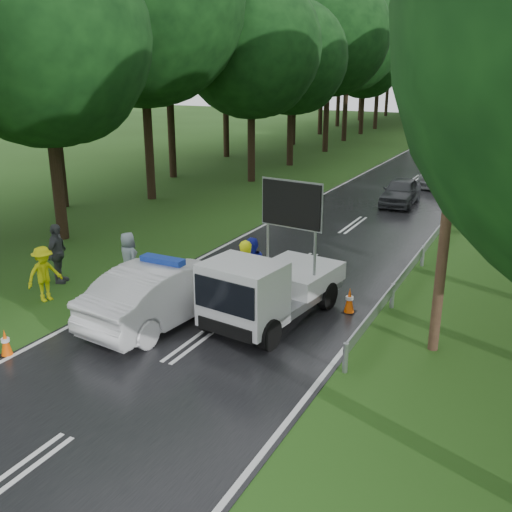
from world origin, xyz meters
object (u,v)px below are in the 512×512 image
Objects in this scene: police_sedan at (164,292)px; queue_car_fourth at (478,141)px; civilian at (253,268)px; queue_car_first at (401,192)px; officer at (245,276)px; barrier at (285,275)px; queue_car_third at (473,159)px; work_truck at (267,288)px; queue_car_second at (446,173)px.

police_sedan is 1.01× the size of queue_car_fourth.
civilian reaches higher than queue_car_first.
officer is 1.05m from civilian.
police_sedan is at bearing -147.05° from barrier.
queue_car_third is at bearing 79.65° from queue_car_first.
officer is at bearing 159.93° from work_truck.
queue_car_second is at bearing -92.37° from police_sedan.
officer is 1.14× the size of civilian.
queue_car_first is at bearing -95.03° from queue_car_fourth.
work_truck is 0.99m from officer.
queue_car_third reaches higher than queue_car_second.
queue_car_second is at bearing 67.82° from barrier.
queue_car_fourth reaches higher than barrier.
queue_car_second is at bearing 94.90° from work_truck.
police_sedan is 1.04× the size of queue_car_second.
officer is at bearing -128.51° from police_sedan.
barrier is 13.64m from queue_car_first.
barrier is at bearing -94.13° from queue_car_fourth.
police_sedan is 2.26× the size of barrier.
barrier is at bearing 4.47° from civilian.
queue_car_first is at bearing 77.90° from civilian.
queue_car_fourth is at bearing 93.21° from queue_car_third.
civilian is 0.35× the size of queue_car_fourth.
work_truck is 0.97× the size of queue_car_second.
civilian is at bearing -95.57° from queue_car_fourth.
queue_car_first is 0.76× the size of queue_car_fourth.
police_sedan reaches higher than barrier.
civilian is 35.96m from queue_car_fourth.
queue_car_second is at bearing -98.38° from queue_car_third.
officer reaches higher than barrier.
police_sedan is 2.49× the size of officer.
civilian reaches higher than queue_car_fourth.
work_truck is 2.31× the size of officer.
queue_car_fourth reaches higher than queue_car_third.
queue_car_first is 6.10m from queue_car_second.
civilian is (1.27, 2.58, 0.08)m from police_sedan.
civilian is 0.46× the size of queue_car_first.
queue_car_first is 12.13m from queue_car_third.
work_truck reaches higher than civilian.
barrier is 0.44× the size of queue_car_fourth.
police_sedan is 22.66m from queue_car_second.
civilian is at bearing -89.06° from officer.
queue_car_second is at bearing -109.41° from officer.
barrier is (2.18, 2.78, -0.08)m from police_sedan.
police_sedan reaches higher than queue_car_second.
officer is at bearing -96.90° from queue_car_third.
queue_car_first is (-0.24, 15.30, -0.32)m from work_truck.
barrier is 0.39× the size of queue_car_third.
work_truck is at bearing -149.14° from police_sedan.
officer is (-0.63, -1.21, 0.28)m from barrier.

